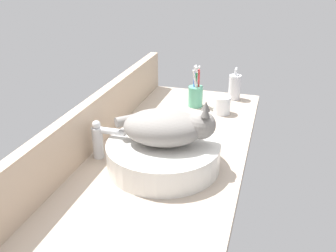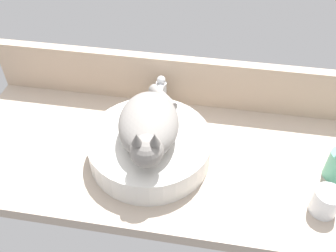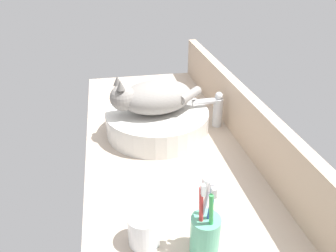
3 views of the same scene
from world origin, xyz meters
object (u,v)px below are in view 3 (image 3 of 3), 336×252
sink_basin (157,122)px  cat (153,97)px  faucet (215,108)px  toothbrush_cup (205,232)px  water_glass (144,231)px

sink_basin → cat: (0.30, -1.33, 9.97)cm
faucet → sink_basin: bearing=-88.5°
toothbrush_cup → water_glass: (-4.84, -12.78, -2.13)cm
cat → toothbrush_cup: bearing=3.1°
sink_basin → water_glass: 50.57cm
faucet → toothbrush_cup: bearing=-20.1°
toothbrush_cup → faucet: bearing=159.9°
water_glass → toothbrush_cup: bearing=69.3°
sink_basin → water_glass: sink_basin is taller
faucet → water_glass: 59.83cm
faucet → toothbrush_cup: size_ratio=0.73×
faucet → water_glass: size_ratio=1.79×
cat → water_glass: cat is taller
sink_basin → toothbrush_cup: size_ratio=1.95×
sink_basin → water_glass: bearing=-12.8°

